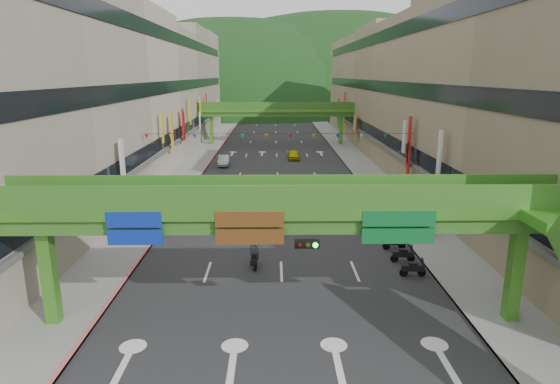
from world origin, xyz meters
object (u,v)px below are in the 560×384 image
object	(u,v)px
overpass_near	(305,224)
pedestrian_red	(383,194)
scooter_rider_mid	(316,201)
car_silver	(224,161)
car_yellow	(293,155)
scooter_rider_near	(255,252)

from	to	relation	value
overpass_near	pedestrian_red	size ratio (longest dim) A/B	16.88
scooter_rider_mid	car_silver	distance (m)	23.76
car_yellow	scooter_rider_near	bearing A→B (deg)	-96.11
scooter_rider_mid	car_yellow	bearing A→B (deg)	91.89
scooter_rider_mid	pedestrian_red	xyz separation A→B (m)	(6.60, 3.08, -0.15)
car_silver	overpass_near	bearing A→B (deg)	-81.89
car_yellow	pedestrian_red	size ratio (longest dim) A/B	2.35
scooter_rider_mid	car_silver	bearing A→B (deg)	115.44
scooter_rider_near	scooter_rider_mid	size ratio (longest dim) A/B	1.10
overpass_near	car_silver	world-z (taller)	overpass_near
overpass_near	scooter_rider_near	bearing A→B (deg)	109.52
scooter_rider_near	pedestrian_red	distance (m)	18.92
scooter_rider_near	car_yellow	size ratio (longest dim) A/B	0.54
scooter_rider_mid	car_silver	size ratio (longest dim) A/B	0.47
car_yellow	pedestrian_red	bearing A→B (deg)	-72.15
car_silver	pedestrian_red	bearing A→B (deg)	-50.48
scooter_rider_mid	overpass_near	bearing A→B (deg)	-96.71
overpass_near	car_silver	size ratio (longest dim) A/B	6.78
scooter_rider_mid	car_yellow	distance (m)	26.09
pedestrian_red	car_yellow	bearing A→B (deg)	114.97
scooter_rider_near	overpass_near	bearing A→B (deg)	-70.48
overpass_near	scooter_rider_mid	distance (m)	19.86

